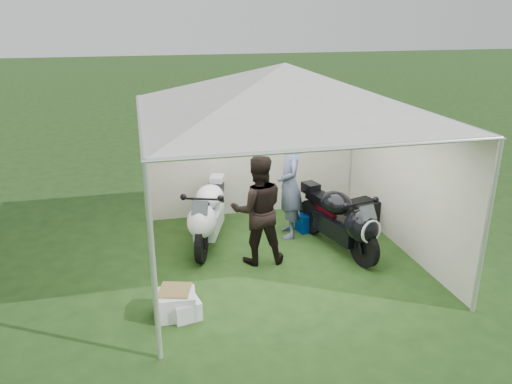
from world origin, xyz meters
TOP-DOWN VIEW (x-y plane):
  - ground at (0.00, 0.00)m, footprint 80.00×80.00m
  - canopy_tent at (-0.00, 0.03)m, footprint 5.66×5.66m
  - motorcycle_white at (-1.04, 0.75)m, footprint 0.93×1.97m
  - motorcycle_black at (0.99, 0.03)m, footprint 0.78×1.97m
  - paddock_stand at (0.77, 0.91)m, footprint 0.48×0.36m
  - person_dark_jacket at (-0.39, 0.00)m, footprint 0.88×0.71m
  - person_blue_jacket at (0.37, 0.81)m, footprint 0.52×0.72m
  - equipment_box at (1.70, 0.77)m, footprint 0.61×0.54m
  - crate_0 at (-1.75, -1.22)m, footprint 0.52×0.41m
  - crate_1 at (-1.75, -1.15)m, footprint 0.48×0.48m
  - crate_2 at (-1.63, -1.30)m, footprint 0.38×0.34m

SIDE VIEW (x-z plane):
  - ground at x=0.00m, z-range 0.00..0.00m
  - crate_2 at x=-1.63m, z-range 0.00..0.24m
  - paddock_stand at x=0.77m, z-range 0.00..0.32m
  - crate_0 at x=-1.75m, z-range 0.00..0.33m
  - crate_1 at x=-1.75m, z-range 0.00..0.35m
  - equipment_box at x=1.70m, z-range 0.00..0.51m
  - motorcycle_black at x=0.99m, z-range 0.06..1.04m
  - motorcycle_white at x=-1.04m, z-range 0.06..1.06m
  - person_dark_jacket at x=-0.39m, z-range 0.00..1.70m
  - person_blue_jacket at x=0.37m, z-range 0.00..1.83m
  - canopy_tent at x=0.00m, z-range 1.08..4.08m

